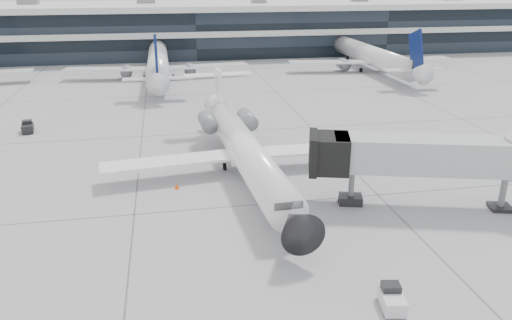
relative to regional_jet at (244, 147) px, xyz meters
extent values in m
plane|color=gray|center=(0.30, -6.93, -2.54)|extent=(220.00, 220.00, 0.00)
cube|color=black|center=(0.30, 75.07, 2.46)|extent=(170.00, 22.00, 10.00)
cylinder|color=white|center=(0.06, -0.93, -0.08)|extent=(4.41, 25.76, 2.88)
cone|color=black|center=(0.91, -15.22, -0.08)|extent=(3.06, 3.16, 2.88)
cone|color=white|center=(-0.81, 13.57, 0.24)|extent=(2.94, 3.58, 2.74)
cube|color=white|center=(-6.94, -0.28, -0.83)|extent=(12.01, 4.27, 0.24)
cube|color=white|center=(6.92, 0.55, -0.83)|extent=(11.78, 2.89, 0.24)
cylinder|color=slate|center=(-2.60, 7.69, 0.35)|extent=(1.82, 3.72, 1.60)
cylinder|color=slate|center=(1.66, 7.94, 0.35)|extent=(1.82, 3.72, 1.60)
cube|color=white|center=(-0.78, 12.93, 2.49)|extent=(0.46, 2.79, 4.81)
cube|color=white|center=(-0.80, 13.36, 4.19)|extent=(7.78, 2.17, 0.17)
cylinder|color=black|center=(0.66, -11.06, -2.24)|extent=(0.23, 0.61, 0.60)
cylinder|color=black|center=(-1.67, 1.11, -2.19)|extent=(0.30, 0.70, 0.68)
cylinder|color=black|center=(1.53, 1.30, -2.19)|extent=(0.30, 0.70, 0.68)
cube|color=#B0B2B5|center=(12.81, -9.56, 1.84)|extent=(14.49, 6.56, 2.65)
cube|color=black|center=(5.75, -7.60, 1.74)|extent=(3.42, 3.85, 2.85)
cylinder|color=slate|center=(7.41, -8.07, -1.11)|extent=(0.45, 0.45, 2.85)
cube|color=black|center=(7.41, -8.07, -2.18)|extent=(2.15, 1.86, 0.71)
cylinder|color=slate|center=(18.69, -11.20, -1.01)|extent=(0.51, 0.51, 3.05)
cube|color=silver|center=(4.86, -21.33, -2.03)|extent=(1.52, 2.19, 0.83)
cube|color=black|center=(4.94, -20.88, -1.48)|extent=(1.14, 0.99, 0.46)
cylinder|color=black|center=(4.49, -20.52, -2.33)|extent=(0.23, 0.43, 0.40)
cylinder|color=black|center=(5.48, -20.70, -2.33)|extent=(0.23, 0.43, 0.40)
cylinder|color=black|center=(4.24, -21.97, -2.33)|extent=(0.23, 0.43, 0.40)
cylinder|color=black|center=(5.23, -22.14, -2.33)|extent=(0.23, 0.43, 0.40)
cone|color=#FF4F0D|center=(-6.29, -2.54, -2.25)|extent=(0.37, 0.37, 0.58)
cube|color=#FF4F0D|center=(-6.29, -2.54, -2.52)|extent=(0.48, 0.48, 0.03)
cube|color=black|center=(-22.85, 17.10, -2.01)|extent=(1.59, 2.30, 0.87)
cube|color=black|center=(-22.93, 17.58, -1.43)|extent=(1.19, 1.03, 0.48)
cylinder|color=black|center=(-23.50, 17.78, -2.32)|extent=(0.24, 0.45, 0.42)
cylinder|color=black|center=(-22.45, 17.95, -2.32)|extent=(0.24, 0.45, 0.42)
cylinder|color=black|center=(-23.24, 16.26, -2.32)|extent=(0.24, 0.45, 0.42)
cylinder|color=black|center=(-22.20, 16.43, -2.32)|extent=(0.24, 0.45, 0.42)
camera|label=1|loc=(-6.73, -42.63, 14.92)|focal=35.00mm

